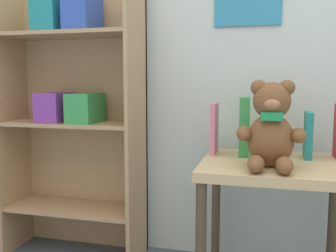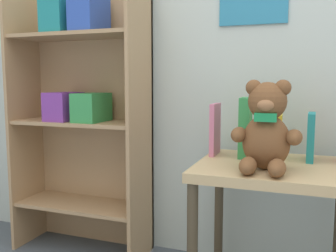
% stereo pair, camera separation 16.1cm
% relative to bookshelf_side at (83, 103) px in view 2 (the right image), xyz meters
% --- Properties ---
extents(wall_back, '(4.80, 0.07, 2.50)m').
position_rel_bookshelf_side_xyz_m(wall_back, '(0.90, 0.15, 0.48)').
color(wall_back, silver).
rests_on(wall_back, ground_plane).
extents(bookshelf_side, '(0.69, 0.28, 1.35)m').
position_rel_bookshelf_side_xyz_m(bookshelf_side, '(0.00, 0.00, 0.00)').
color(bookshelf_side, tan).
rests_on(bookshelf_side, ground_plane).
extents(display_table, '(0.58, 0.50, 0.57)m').
position_rel_bookshelf_side_xyz_m(display_table, '(0.97, -0.20, -0.29)').
color(display_table, tan).
rests_on(display_table, ground_plane).
extents(teddy_bear, '(0.25, 0.22, 0.32)m').
position_rel_bookshelf_side_xyz_m(teddy_bear, '(0.95, -0.30, -0.06)').
color(teddy_bear, brown).
rests_on(teddy_bear, display_table).
extents(book_standing_pink, '(0.02, 0.13, 0.22)m').
position_rel_bookshelf_side_xyz_m(book_standing_pink, '(0.71, -0.08, -0.09)').
color(book_standing_pink, '#D17093').
rests_on(book_standing_pink, display_table).
extents(book_standing_green, '(0.05, 0.14, 0.25)m').
position_rel_bookshelf_side_xyz_m(book_standing_green, '(0.84, -0.09, -0.08)').
color(book_standing_green, '#33934C').
rests_on(book_standing_green, display_table).
extents(book_standing_yellow, '(0.04, 0.10, 0.18)m').
position_rel_bookshelf_side_xyz_m(book_standing_yellow, '(0.97, -0.08, -0.11)').
color(book_standing_yellow, gold).
rests_on(book_standing_yellow, display_table).
extents(book_standing_teal, '(0.03, 0.13, 0.19)m').
position_rel_bookshelf_side_xyz_m(book_standing_teal, '(1.10, -0.08, -0.11)').
color(book_standing_teal, teal).
rests_on(book_standing_teal, display_table).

